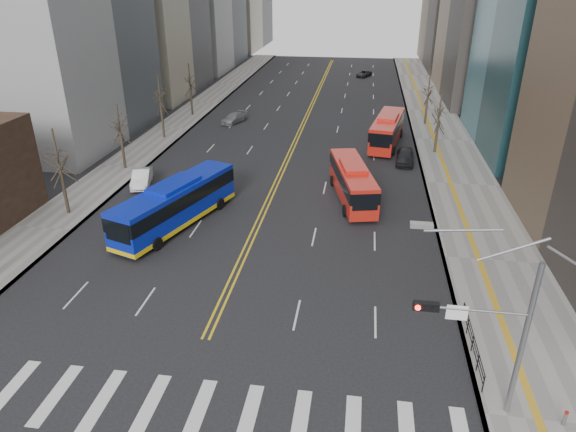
# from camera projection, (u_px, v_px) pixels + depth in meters

# --- Properties ---
(ground) EXTENTS (220.00, 220.00, 0.00)m
(ground) POSITION_uv_depth(u_px,v_px,m) (174.00, 408.00, 23.82)
(ground) COLOR black
(sidewalk_right) EXTENTS (7.00, 130.00, 0.15)m
(sidewalk_right) POSITION_uv_depth(u_px,v_px,m) (443.00, 140.00, 61.64)
(sidewalk_right) COLOR gray
(sidewalk_right) RESTS_ON ground
(sidewalk_left) EXTENTS (5.00, 130.00, 0.15)m
(sidewalk_left) POSITION_uv_depth(u_px,v_px,m) (172.00, 128.00, 66.15)
(sidewalk_left) COLOR gray
(sidewalk_left) RESTS_ON ground
(crosswalk) EXTENTS (26.70, 4.00, 0.01)m
(crosswalk) POSITION_uv_depth(u_px,v_px,m) (174.00, 408.00, 23.82)
(crosswalk) COLOR silver
(crosswalk) RESTS_ON ground
(centerline) EXTENTS (0.55, 100.00, 0.01)m
(centerline) POSITION_uv_depth(u_px,v_px,m) (308.00, 114.00, 72.92)
(centerline) COLOR gold
(centerline) RESTS_ON ground
(signal_mast) EXTENTS (5.37, 0.37, 9.39)m
(signal_mast) POSITION_uv_depth(u_px,v_px,m) (491.00, 324.00, 21.68)
(signal_mast) COLOR gray
(signal_mast) RESTS_ON ground
(pedestrian_railing) EXTENTS (0.06, 6.06, 1.02)m
(pedestrian_railing) POSITION_uv_depth(u_px,v_px,m) (473.00, 341.00, 26.92)
(pedestrian_railing) COLOR black
(pedestrian_railing) RESTS_ON sidewalk_right
(street_trees) EXTENTS (35.20, 47.20, 7.60)m
(street_trees) POSITION_uv_depth(u_px,v_px,m) (218.00, 115.00, 53.52)
(street_trees) COLOR #32281E
(street_trees) RESTS_ON ground
(blue_bus) EXTENTS (6.63, 12.78, 3.65)m
(blue_bus) POSITION_uv_depth(u_px,v_px,m) (176.00, 203.00, 40.32)
(blue_bus) COLOR #0C21B8
(blue_bus) RESTS_ON ground
(red_bus_near) EXTENTS (4.72, 10.79, 3.35)m
(red_bus_near) POSITION_uv_depth(u_px,v_px,m) (353.00, 180.00, 44.89)
(red_bus_near) COLOR red
(red_bus_near) RESTS_ON ground
(red_bus_far) EXTENTS (4.39, 11.47, 3.55)m
(red_bus_far) POSITION_uv_depth(u_px,v_px,m) (387.00, 128.00, 59.26)
(red_bus_far) COLOR red
(red_bus_far) RESTS_ON ground
(car_white) EXTENTS (2.73, 4.76, 1.48)m
(car_white) POSITION_uv_depth(u_px,v_px,m) (142.00, 178.00, 48.41)
(car_white) COLOR white
(car_white) RESTS_ON ground
(car_dark_mid) EXTENTS (2.19, 4.65, 1.54)m
(car_dark_mid) POSITION_uv_depth(u_px,v_px,m) (405.00, 156.00, 54.03)
(car_dark_mid) COLOR black
(car_dark_mid) RESTS_ON ground
(car_silver) EXTENTS (3.27, 4.76, 1.28)m
(car_silver) POSITION_uv_depth(u_px,v_px,m) (234.00, 118.00, 68.68)
(car_silver) COLOR gray
(car_silver) RESTS_ON ground
(car_dark_far) EXTENTS (3.30, 4.54, 1.15)m
(car_dark_far) POSITION_uv_depth(u_px,v_px,m) (364.00, 74.00, 98.90)
(car_dark_far) COLOR black
(car_dark_far) RESTS_ON ground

